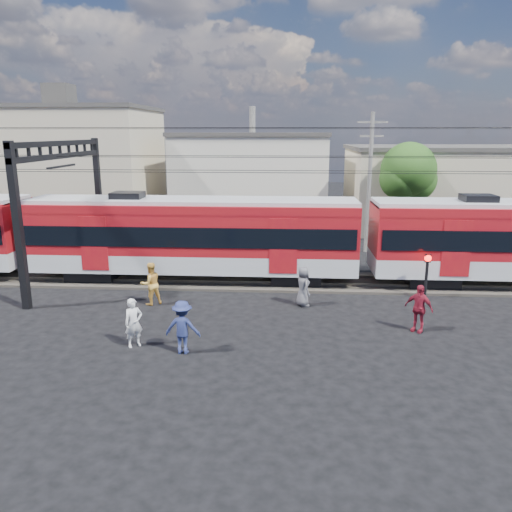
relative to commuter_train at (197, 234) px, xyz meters
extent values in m
plane|color=black|center=(3.39, -8.00, -2.40)|extent=(120.00, 120.00, 0.00)
cube|color=#2D2823|center=(3.39, 0.00, -2.34)|extent=(70.00, 3.40, 0.12)
cube|color=#59544C|center=(3.39, -0.75, -2.22)|extent=(70.00, 0.12, 0.12)
cube|color=#59544C|center=(3.39, 0.75, -2.22)|extent=(70.00, 0.12, 0.12)
cube|color=black|center=(-5.33, 0.00, -2.05)|extent=(2.40, 2.20, 0.70)
cube|color=black|center=(4.91, 0.00, -2.05)|extent=(2.40, 2.20, 0.70)
cube|color=#AAAEB3|center=(-0.21, 0.00, -1.25)|extent=(16.00, 3.00, 0.90)
cube|color=maroon|center=(-0.21, 0.00, 0.40)|extent=(16.00, 3.00, 2.40)
cube|color=black|center=(-0.21, 0.00, 0.15)|extent=(15.68, 3.08, 0.95)
cube|color=#AAAEB3|center=(-0.21, 0.00, 1.65)|extent=(16.00, 2.60, 0.25)
cube|color=black|center=(11.47, 0.00, -2.05)|extent=(2.40, 2.20, 0.70)
cube|color=black|center=(-6.61, -4.50, 1.10)|extent=(0.30, 0.30, 7.00)
cube|color=black|center=(-6.61, 4.50, 1.10)|extent=(0.30, 0.30, 7.00)
cube|color=black|center=(-6.61, 0.00, 4.40)|extent=(0.25, 9.30, 0.25)
cube|color=black|center=(-6.61, 0.00, 3.80)|extent=(0.25, 9.30, 0.25)
cylinder|color=black|center=(3.39, -0.70, 3.10)|extent=(70.00, 0.03, 0.03)
cylinder|color=black|center=(3.39, 0.70, 3.10)|extent=(70.00, 0.03, 0.03)
cylinder|color=black|center=(3.39, -0.70, 3.80)|extent=(70.00, 0.03, 0.03)
cylinder|color=black|center=(3.39, 0.70, 3.80)|extent=(70.00, 0.03, 0.03)
cylinder|color=black|center=(3.39, -3.50, 5.10)|extent=(70.00, 0.03, 0.03)
cylinder|color=black|center=(3.39, 3.50, 5.10)|extent=(70.00, 0.03, 0.03)
cube|color=#BDAF90|center=(-13.61, 16.00, 2.10)|extent=(14.00, 10.00, 9.00)
cube|color=#3F3D3A|center=(-13.61, 16.00, 6.75)|extent=(14.28, 10.20, 0.30)
cube|color=beige|center=(1.39, 19.00, 1.10)|extent=(12.00, 12.00, 7.00)
cube|color=#3F3D3A|center=(1.39, 19.00, 4.75)|extent=(12.24, 12.24, 0.30)
cube|color=#BDAF90|center=(17.39, 16.00, 0.60)|extent=(16.00, 10.00, 6.00)
cube|color=#3F3D3A|center=(17.39, 16.00, 3.75)|extent=(16.32, 10.20, 0.30)
cylinder|color=slate|center=(9.39, 7.00, 1.85)|extent=(0.24, 0.24, 8.50)
cube|color=slate|center=(9.39, 7.00, 5.50)|extent=(1.80, 0.12, 0.12)
cube|color=slate|center=(9.39, 7.00, 4.70)|extent=(1.40, 0.12, 0.12)
cylinder|color=#382619|center=(12.39, 10.00, -0.44)|extent=(0.36, 0.36, 3.92)
sphere|color=#1D4313|center=(12.39, 10.00, 2.50)|extent=(3.64, 3.64, 3.64)
sphere|color=#1D4313|center=(12.99, 10.30, 1.80)|extent=(2.80, 2.80, 2.80)
imported|color=silver|center=(-0.86, -8.00, -1.53)|extent=(0.76, 0.71, 1.74)
imported|color=gold|center=(-1.44, -3.63, -1.46)|extent=(1.16, 1.11, 1.88)
imported|color=navy|center=(0.96, -8.43, -1.47)|extent=(1.25, 0.78, 1.86)
imported|color=maroon|center=(9.40, -5.99, -1.48)|extent=(1.13, 1.00, 1.84)
imported|color=#504F54|center=(5.16, -3.39, -1.53)|extent=(0.85, 1.00, 1.74)
cylinder|color=black|center=(10.68, -2.17, -1.42)|extent=(0.13, 0.13, 1.96)
sphere|color=#FF140C|center=(10.68, -2.17, -0.50)|extent=(0.30, 0.30, 0.30)
cube|color=black|center=(10.68, -2.17, -0.50)|extent=(0.27, 0.07, 0.38)
camera|label=1|loc=(4.44, -23.99, 4.92)|focal=35.00mm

